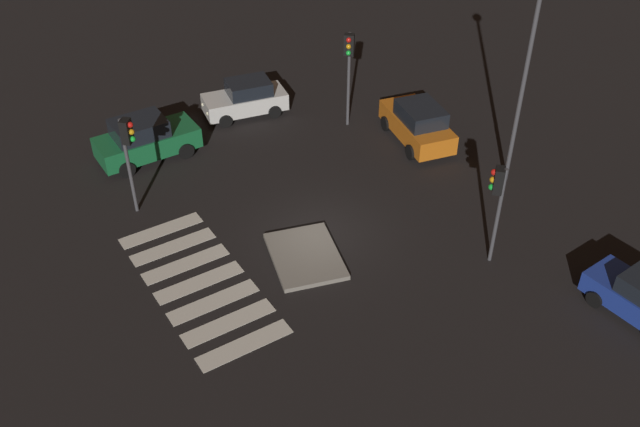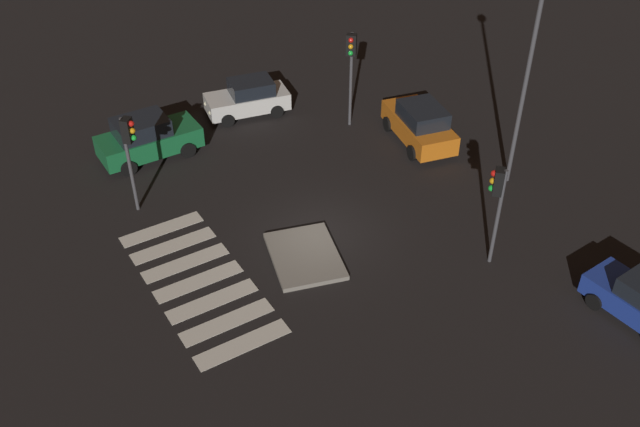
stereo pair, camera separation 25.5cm
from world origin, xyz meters
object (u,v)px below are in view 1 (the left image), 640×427
traffic_island (305,256)px  car_white (246,98)px  car_orange (418,123)px  car_green (146,139)px  street_lamp (530,49)px  traffic_light_north (498,192)px  traffic_light_south (128,143)px  traffic_light_west (349,58)px

traffic_island → car_white: (-10.58, 3.14, 0.75)m
traffic_island → car_orange: bearing=116.5°
traffic_island → car_white: size_ratio=0.90×
traffic_island → car_green: (-9.46, -2.32, 0.85)m
car_orange → street_lamp: street_lamp is taller
car_orange → traffic_light_north: 8.60m
traffic_light_south → traffic_light_north: traffic_light_south is taller
traffic_island → car_white: car_white is taller
traffic_island → traffic_light_north: bearing=57.2°
car_orange → car_white: (-6.35, -5.36, -0.08)m
traffic_light_south → traffic_light_north: bearing=-0.7°
car_green → street_lamp: 16.23m
car_orange → car_green: bearing=76.3°
car_orange → traffic_light_west: bearing=45.8°
car_green → car_orange: size_ratio=0.98×
car_white → street_lamp: bearing=132.6°
traffic_island → traffic_light_south: (-5.93, -4.04, 3.05)m
traffic_island → street_lamp: street_lamp is taller
car_green → traffic_light_north: bearing=-59.2°
traffic_light_south → car_white: bearing=77.1°
traffic_light_west → car_green: bearing=-63.8°
traffic_island → traffic_light_north: traffic_light_north is taller
traffic_light_north → car_green: bearing=-13.4°
car_green → traffic_light_west: size_ratio=0.97×
car_green → traffic_light_west: (2.39, 8.93, 2.51)m
car_white → traffic_light_west: bearing=145.5°
traffic_light_south → traffic_light_north: (9.49, 9.55, -0.14)m
traffic_light_south → car_green: bearing=108.1°
car_orange → traffic_light_north: traffic_light_north is taller
car_orange → traffic_light_south: 12.85m
car_green → car_orange: bearing=-26.0°
traffic_light_north → street_lamp: (-3.40, 4.28, 2.87)m
car_green → traffic_light_west: traffic_light_west is taller
traffic_light_south → street_lamp: 15.36m
traffic_island → traffic_light_south: traffic_light_south is taller
car_green → car_white: size_ratio=1.07×
car_green → traffic_light_south: size_ratio=1.07×
traffic_light_west → street_lamp: street_lamp is taller
traffic_light_west → street_lamp: bearing=65.0°
traffic_light_west → traffic_light_north: size_ratio=1.15×
car_white → traffic_light_south: traffic_light_south is taller
car_orange → street_lamp: bearing=-151.5°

